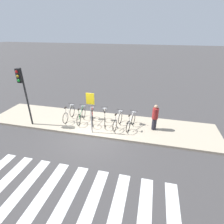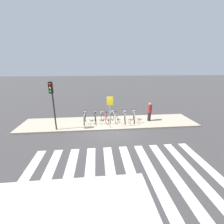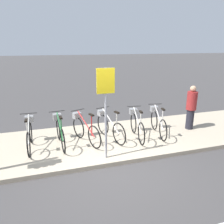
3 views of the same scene
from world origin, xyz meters
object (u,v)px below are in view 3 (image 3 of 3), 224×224
object	(u,v)px
parked_bicycle_1	(60,130)
parked_bicycle_5	(158,121)
parked_bicycle_0	(29,133)
parked_bicycle_4	(136,124)
parked_bicycle_3	(109,125)
pedestrian	(191,107)
parked_bicycle_2	(84,128)
sign_post	(106,99)

from	to	relation	value
parked_bicycle_1	parked_bicycle_5	xyz separation A→B (m)	(3.13, -0.10, 0.00)
parked_bicycle_0	parked_bicycle_4	world-z (taller)	same
parked_bicycle_5	parked_bicycle_4	bearing A→B (deg)	-176.22
parked_bicycle_3	parked_bicycle_4	xyz separation A→B (m)	(0.86, -0.15, 0.00)
parked_bicycle_1	parked_bicycle_5	size ratio (longest dim) A/B	1.01
parked_bicycle_1	pedestrian	bearing A→B (deg)	-0.39
parked_bicycle_2	parked_bicycle_4	size ratio (longest dim) A/B	0.95
parked_bicycle_0	parked_bicycle_2	size ratio (longest dim) A/B	1.06
parked_bicycle_1	parked_bicycle_3	size ratio (longest dim) A/B	1.03
parked_bicycle_4	parked_bicycle_5	xyz separation A→B (m)	(0.77, 0.05, 0.00)
parked_bicycle_3	parked_bicycle_5	size ratio (longest dim) A/B	0.98
parked_bicycle_3	sign_post	xyz separation A→B (m)	(-0.42, -1.18, 1.14)
parked_bicycle_4	pedestrian	size ratio (longest dim) A/B	1.05
parked_bicycle_4	parked_bicycle_5	distance (m)	0.77
parked_bicycle_4	parked_bicycle_3	bearing A→B (deg)	169.91
parked_bicycle_3	pedestrian	size ratio (longest dim) A/B	1.02
parked_bicycle_0	parked_bicycle_5	bearing A→B (deg)	-1.89
parked_bicycle_5	pedestrian	distance (m)	1.35
parked_bicycle_0	parked_bicycle_4	size ratio (longest dim) A/B	1.01
parked_bicycle_2	parked_bicycle_3	distance (m)	0.78
parked_bicycle_0	parked_bicycle_2	bearing A→B (deg)	-1.80
parked_bicycle_5	parked_bicycle_1	bearing A→B (deg)	178.12
parked_bicycle_2	sign_post	distance (m)	1.67
parked_bicycle_1	parked_bicycle_3	world-z (taller)	same
parked_bicycle_0	sign_post	distance (m)	2.54
parked_bicycle_1	parked_bicycle_4	world-z (taller)	same
parked_bicycle_4	pedestrian	distance (m)	2.10
parked_bicycle_0	parked_bicycle_1	distance (m)	0.84
parked_bicycle_2	pedestrian	world-z (taller)	pedestrian
parked_bicycle_3	parked_bicycle_5	bearing A→B (deg)	-3.58
parked_bicycle_3	parked_bicycle_4	bearing A→B (deg)	-10.09
pedestrian	parked_bicycle_1	bearing A→B (deg)	179.61
parked_bicycle_5	pedestrian	bearing A→B (deg)	3.21
parked_bicycle_0	parked_bicycle_1	size ratio (longest dim) A/B	1.00
parked_bicycle_0	parked_bicycle_4	xyz separation A→B (m)	(3.20, -0.18, 0.00)
pedestrian	parked_bicycle_4	bearing A→B (deg)	-176.58
parked_bicycle_1	sign_post	bearing A→B (deg)	-47.40
parked_bicycle_2	sign_post	bearing A→B (deg)	-72.64
parked_bicycle_0	parked_bicycle_3	xyz separation A→B (m)	(2.34, -0.03, 0.00)
parked_bicycle_2	parked_bicycle_1	bearing A→B (deg)	178.36
sign_post	parked_bicycle_0	bearing A→B (deg)	147.89
parked_bicycle_0	sign_post	bearing A→B (deg)	-32.11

